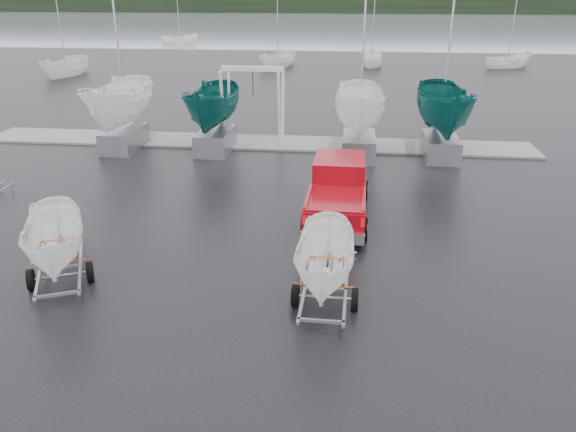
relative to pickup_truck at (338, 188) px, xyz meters
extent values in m
plane|color=black|center=(-4.87, -3.15, -1.05)|extent=(120.00, 120.00, 0.00)
plane|color=gray|center=(-4.87, 96.85, -1.06)|extent=(300.00, 300.00, 0.00)
cube|color=gray|center=(-4.87, 9.85, -1.00)|extent=(30.00, 3.00, 0.12)
cube|color=black|center=(-4.87, 166.85, 1.95)|extent=(300.00, 8.00, 6.00)
cube|color=maroon|center=(-0.01, -0.33, -0.23)|extent=(2.14, 5.95, 0.97)
cube|color=maroon|center=(0.01, 0.74, 0.53)|extent=(1.93, 2.38, 0.87)
cube|color=black|center=(0.01, 0.74, 0.58)|extent=(1.95, 2.13, 0.56)
cube|color=silver|center=(-0.06, -3.34, -0.54)|extent=(2.06, 0.22, 0.36)
cylinder|color=black|center=(-0.94, 1.63, -0.64)|extent=(0.32, 0.82, 0.82)
cylinder|color=black|center=(1.00, 1.60, -0.64)|extent=(0.32, 0.82, 0.82)
cylinder|color=black|center=(-1.01, -2.25, -0.64)|extent=(0.32, 0.82, 0.82)
cylinder|color=black|center=(0.93, -2.28, -0.64)|extent=(0.32, 0.82, 0.82)
cube|color=gray|center=(-0.66, -6.53, -0.60)|extent=(0.14, 3.60, 0.08)
cube|color=gray|center=(0.44, -6.55, -0.60)|extent=(0.14, 3.60, 0.08)
cylinder|color=gray|center=(-0.12, -6.74, -0.75)|extent=(1.60, 0.11, 0.08)
cylinder|color=black|center=(-0.92, -6.72, -0.75)|extent=(0.19, 0.60, 0.60)
cylinder|color=black|center=(0.68, -6.75, -0.75)|extent=(0.19, 0.60, 0.60)
imported|color=white|center=(-0.11, -6.54, 1.52)|extent=(1.59, 1.63, 4.16)
cube|color=#D84D06|center=(-0.10, -5.74, -0.05)|extent=(1.55, 0.07, 0.03)
cube|color=#D84D06|center=(-0.13, -7.34, -0.05)|extent=(1.55, 0.07, 0.03)
cube|color=gray|center=(-8.34, -6.44, -0.60)|extent=(1.56, 3.31, 0.08)
cube|color=gray|center=(-7.34, -5.98, -0.60)|extent=(1.56, 3.31, 0.08)
cylinder|color=gray|center=(-7.76, -6.39, -0.75)|extent=(1.49, 0.73, 0.08)
cylinder|color=black|center=(-8.49, -6.72, -0.75)|extent=(0.41, 0.62, 0.60)
cylinder|color=black|center=(-7.03, -6.06, -0.75)|extent=(0.41, 0.62, 0.60)
imported|color=white|center=(-7.84, -6.21, 1.58)|extent=(2.15, 2.17, 4.28)
cube|color=#D84D06|center=(-8.17, -5.48, -0.05)|extent=(1.43, 0.68, 0.03)
cube|color=#D84D06|center=(-7.51, -6.94, -0.05)|extent=(1.43, 0.68, 0.03)
cylinder|color=silver|center=(-6.39, 9.05, 0.95)|extent=(0.16, 0.58, 3.99)
cylinder|color=silver|center=(-6.39, 10.65, 0.95)|extent=(0.16, 0.58, 3.99)
cylinder|color=silver|center=(-3.39, 9.05, 0.95)|extent=(0.16, 0.58, 3.99)
cylinder|color=silver|center=(-3.39, 10.65, 0.95)|extent=(0.16, 0.58, 3.99)
cube|color=silver|center=(-4.89, 9.85, 2.95)|extent=(3.30, 0.25, 0.25)
cube|color=gray|center=(-11.48, 7.85, -0.50)|extent=(1.60, 3.20, 1.10)
imported|color=white|center=(-11.48, 7.85, 3.41)|extent=(2.53, 2.59, 6.72)
cylinder|color=#B2B2B7|center=(-11.48, 8.35, 6.15)|extent=(0.10, 0.10, 7.00)
cube|color=gray|center=(-6.62, 8.05, -0.50)|extent=(1.60, 3.20, 1.10)
imported|color=#0C554D|center=(-6.62, 8.05, 3.15)|extent=(2.34, 2.40, 6.21)
cube|color=gray|center=(0.80, 7.85, -0.50)|extent=(1.60, 3.20, 1.10)
imported|color=white|center=(0.80, 7.85, 3.37)|extent=(2.50, 2.57, 6.64)
cylinder|color=#B2B2B7|center=(0.80, 8.35, 6.12)|extent=(0.10, 0.10, 7.00)
cube|color=gray|center=(4.88, 8.15, -0.50)|extent=(1.60, 3.20, 1.10)
imported|color=#0C554D|center=(4.88, 8.15, 3.43)|extent=(2.55, 2.61, 6.77)
cylinder|color=#B2B2B7|center=(4.88, 8.65, 6.17)|extent=(0.10, 0.10, 7.00)
imported|color=white|center=(-27.10, 32.55, -1.05)|extent=(2.82, 2.89, 7.33)
cylinder|color=#B2B2B7|center=(-27.10, 32.55, 2.95)|extent=(0.08, 0.08, 8.00)
imported|color=white|center=(-7.67, 40.86, -1.05)|extent=(3.17, 3.20, 6.47)
cylinder|color=#B2B2B7|center=(-7.67, 40.86, 2.95)|extent=(0.08, 0.08, 8.00)
imported|color=white|center=(2.24, 42.69, -1.05)|extent=(2.28, 2.34, 5.89)
cylinder|color=#B2B2B7|center=(2.24, 42.69, 2.95)|extent=(0.08, 0.08, 8.00)
imported|color=white|center=(16.47, 43.12, -1.05)|extent=(3.19, 3.17, 6.06)
cylinder|color=#B2B2B7|center=(16.47, 43.12, 2.95)|extent=(0.08, 0.08, 8.00)
imported|color=white|center=(-25.59, 65.00, -1.05)|extent=(2.83, 2.81, 5.52)
cylinder|color=#B2B2B7|center=(-25.59, 65.00, 2.95)|extent=(0.08, 0.08, 8.00)
camera|label=1|loc=(0.39, -19.85, 7.01)|focal=35.00mm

